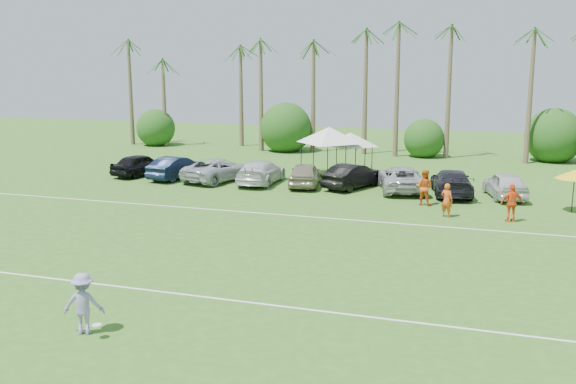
% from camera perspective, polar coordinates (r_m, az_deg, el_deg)
% --- Properties ---
extents(ground, '(120.00, 120.00, 0.00)m').
position_cam_1_polar(ground, '(21.40, -16.64, -9.92)').
color(ground, '#33621D').
rests_on(ground, ground).
extents(field_lines, '(80.00, 12.10, 0.01)m').
position_cam_1_polar(field_lines, '(27.97, -7.34, -4.49)').
color(field_lines, white).
rests_on(field_lines, ground).
extents(palm_tree_0, '(2.40, 2.40, 8.90)m').
position_cam_1_polar(palm_tree_0, '(63.86, -14.01, 10.89)').
color(palm_tree_0, brown).
rests_on(palm_tree_0, ground).
extents(palm_tree_1, '(2.40, 2.40, 9.90)m').
position_cam_1_polar(palm_tree_1, '(61.38, -10.00, 11.86)').
color(palm_tree_1, brown).
rests_on(palm_tree_1, ground).
extents(palm_tree_2, '(2.40, 2.40, 10.90)m').
position_cam_1_polar(palm_tree_2, '(59.23, -5.64, 12.83)').
color(palm_tree_2, brown).
rests_on(palm_tree_2, ground).
extents(palm_tree_3, '(2.40, 2.40, 11.90)m').
position_cam_1_polar(palm_tree_3, '(57.78, -1.91, 13.76)').
color(palm_tree_3, brown).
rests_on(palm_tree_3, ground).
extents(palm_tree_4, '(2.40, 2.40, 8.90)m').
position_cam_1_polar(palm_tree_4, '(56.49, 1.99, 11.20)').
color(palm_tree_4, brown).
rests_on(palm_tree_4, ground).
extents(palm_tree_5, '(2.40, 2.40, 9.90)m').
position_cam_1_polar(palm_tree_5, '(55.52, 6.06, 12.04)').
color(palm_tree_5, brown).
rests_on(palm_tree_5, ground).
extents(palm_tree_6, '(2.40, 2.40, 10.90)m').
position_cam_1_polar(palm_tree_6, '(54.84, 10.27, 12.84)').
color(palm_tree_6, brown).
rests_on(palm_tree_6, ground).
extents(palm_tree_7, '(2.40, 2.40, 11.90)m').
position_cam_1_polar(palm_tree_7, '(54.46, 14.59, 13.57)').
color(palm_tree_7, brown).
rests_on(palm_tree_7, ground).
extents(palm_tree_8, '(2.40, 2.40, 8.90)m').
position_cam_1_polar(palm_tree_8, '(54.29, 19.81, 10.55)').
color(palm_tree_8, brown).
rests_on(palm_tree_8, ground).
extents(bush_tree_0, '(4.00, 4.00, 4.00)m').
position_cam_1_polar(bush_tree_0, '(63.47, -10.98, 5.87)').
color(bush_tree_0, brown).
rests_on(bush_tree_0, ground).
extents(bush_tree_1, '(4.00, 4.00, 4.00)m').
position_cam_1_polar(bush_tree_1, '(58.31, 0.33, 5.62)').
color(bush_tree_1, brown).
rests_on(bush_tree_1, ground).
extents(bush_tree_2, '(4.00, 4.00, 4.00)m').
position_cam_1_polar(bush_tree_2, '(55.87, 12.19, 5.11)').
color(bush_tree_2, brown).
rests_on(bush_tree_2, ground).
extents(bush_tree_3, '(4.00, 4.00, 4.00)m').
position_cam_1_polar(bush_tree_3, '(55.75, 22.48, 4.50)').
color(bush_tree_3, brown).
rests_on(bush_tree_3, ground).
extents(sideline_player_a, '(0.74, 0.63, 1.73)m').
position_cam_1_polar(sideline_player_a, '(33.18, 13.93, -0.71)').
color(sideline_player_a, '#E45519').
rests_on(sideline_player_a, ground).
extents(sideline_player_b, '(1.10, 0.94, 1.96)m').
position_cam_1_polar(sideline_player_b, '(35.71, 12.02, 0.41)').
color(sideline_player_b, '#D95618').
rests_on(sideline_player_b, ground).
extents(sideline_player_c, '(1.19, 0.83, 1.88)m').
position_cam_1_polar(sideline_player_c, '(33.05, 19.28, -0.92)').
color(sideline_player_c, '#F5531B').
rests_on(sideline_player_c, ground).
extents(canopy_tent_left, '(4.77, 4.77, 3.86)m').
position_cam_1_polar(canopy_tent_left, '(44.58, 3.69, 5.79)').
color(canopy_tent_left, black).
rests_on(canopy_tent_left, ground).
extents(canopy_tent_right, '(4.08, 4.08, 3.31)m').
position_cam_1_polar(canopy_tent_right, '(45.56, 5.59, 5.27)').
color(canopy_tent_right, black).
rests_on(canopy_tent_right, ground).
extents(market_umbrella, '(2.02, 2.02, 2.25)m').
position_cam_1_polar(market_umbrella, '(36.13, 24.14, 1.45)').
color(market_umbrella, black).
rests_on(market_umbrella, ground).
extents(frisbee_player, '(1.34, 0.99, 1.80)m').
position_cam_1_polar(frisbee_player, '(19.37, -17.72, -9.42)').
color(frisbee_player, '#8F85BC').
rests_on(frisbee_player, ground).
extents(parked_car_0, '(2.84, 4.77, 1.52)m').
position_cam_1_polar(parked_car_0, '(45.45, -12.99, 2.39)').
color(parked_car_0, black).
rests_on(parked_car_0, ground).
extents(parked_car_1, '(2.38, 4.82, 1.52)m').
position_cam_1_polar(parked_car_1, '(43.65, -9.87, 2.15)').
color(parked_car_1, '#0E1932').
rests_on(parked_car_1, ground).
extents(parked_car_2, '(3.77, 5.92, 1.52)m').
position_cam_1_polar(parked_car_2, '(42.46, -6.22, 2.00)').
color(parked_car_2, '#ADB1B6').
rests_on(parked_car_2, ground).
extents(parked_car_3, '(2.33, 5.32, 1.52)m').
position_cam_1_polar(parked_car_3, '(41.34, -2.43, 1.80)').
color(parked_car_3, silver).
rests_on(parked_car_3, ground).
extents(parked_car_4, '(2.54, 4.71, 1.52)m').
position_cam_1_polar(parked_car_4, '(40.35, 1.53, 1.57)').
color(parked_car_4, gray).
rests_on(parked_car_4, ground).
extents(parked_car_5, '(3.21, 4.88, 1.52)m').
position_cam_1_polar(parked_car_5, '(40.00, 5.80, 1.43)').
color(parked_car_5, black).
rests_on(parked_car_5, ground).
extents(parked_car_6, '(3.84, 5.93, 1.52)m').
position_cam_1_polar(parked_car_6, '(39.46, 10.04, 1.18)').
color(parked_car_6, '#ADAFB1').
rests_on(parked_car_6, ground).
extents(parked_car_7, '(3.03, 5.53, 1.52)m').
position_cam_1_polar(parked_car_7, '(38.81, 14.33, 0.83)').
color(parked_car_7, black).
rests_on(parked_car_7, ground).
extents(parked_car_8, '(2.83, 4.77, 1.52)m').
position_cam_1_polar(parked_car_8, '(38.89, 18.74, 0.61)').
color(parked_car_8, silver).
rests_on(parked_car_8, ground).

